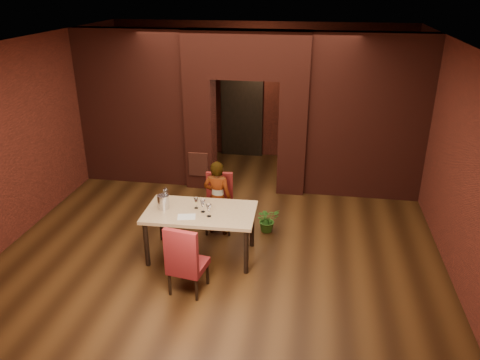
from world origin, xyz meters
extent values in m
plane|color=#402510|center=(0.00, 0.00, 0.00)|extent=(8.00, 8.00, 0.00)
cube|color=silver|center=(0.00, 0.00, 3.20)|extent=(7.00, 8.00, 0.04)
cube|color=maroon|center=(0.00, 4.00, 1.60)|extent=(7.00, 0.04, 3.20)
cube|color=maroon|center=(0.00, -4.00, 1.60)|extent=(7.00, 0.04, 3.20)
cube|color=maroon|center=(-3.50, 0.00, 1.60)|extent=(0.04, 8.00, 3.20)
cube|color=maroon|center=(3.50, 0.00, 1.60)|extent=(0.04, 8.00, 3.20)
cube|color=maroon|center=(-0.95, 2.00, 1.15)|extent=(0.55, 0.55, 2.30)
cube|color=maroon|center=(0.95, 2.00, 1.15)|extent=(0.55, 0.55, 2.30)
cube|color=maroon|center=(0.00, 2.00, 2.75)|extent=(2.45, 0.55, 0.90)
cube|color=maroon|center=(-2.36, 2.00, 1.60)|extent=(2.28, 0.35, 3.20)
cube|color=maroon|center=(2.36, 2.00, 1.60)|extent=(2.28, 0.35, 3.20)
cube|color=#9E432E|center=(-0.95, 1.71, 0.55)|extent=(0.40, 0.03, 0.50)
cube|color=black|center=(-0.40, 3.94, 1.05)|extent=(0.90, 0.08, 2.10)
cube|color=black|center=(-0.40, 3.90, 1.05)|extent=(1.02, 0.04, 2.22)
cube|color=tan|center=(-0.28, -0.80, 0.40)|extent=(1.72, 1.00, 0.79)
cube|color=maroon|center=(-0.18, 0.05, 0.51)|extent=(0.50, 0.50, 1.01)
cube|color=maroon|center=(-0.24, -1.70, 0.53)|extent=(0.55, 0.55, 1.05)
imported|color=silver|center=(-0.17, -0.03, 0.66)|extent=(0.51, 0.37, 1.33)
cube|color=silver|center=(-0.43, -1.03, 0.80)|extent=(0.30, 0.25, 0.00)
cylinder|color=silver|center=(-0.86, -0.80, 0.90)|extent=(0.18, 0.18, 0.22)
cylinder|color=silver|center=(-0.83, -0.74, 0.95)|extent=(0.07, 0.07, 0.31)
imported|color=#336E20|center=(0.67, 0.15, 0.22)|extent=(0.52, 0.50, 0.44)
camera|label=1|loc=(1.38, -7.02, 4.07)|focal=35.00mm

